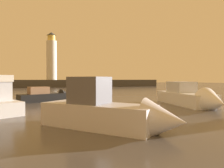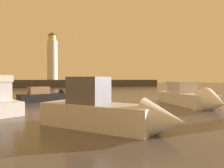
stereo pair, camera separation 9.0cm
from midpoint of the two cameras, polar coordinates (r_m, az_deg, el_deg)
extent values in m
plane|color=#4C4742|center=(34.17, -9.63, -2.88)|extent=(220.00, 220.00, 0.00)
cube|color=#423F3D|center=(66.87, -14.06, 0.14)|extent=(65.95, 4.44, 2.30)
cylinder|color=silver|center=(66.96, -16.31, 6.25)|extent=(3.09, 3.09, 12.00)
cylinder|color=#F2CC59|center=(67.89, -16.35, 12.01)|extent=(2.32, 2.32, 1.68)
cone|color=#33383D|center=(68.15, -16.36, 13.10)|extent=(2.78, 2.78, 0.96)
cube|color=silver|center=(10.91, -4.29, -8.63)|extent=(5.59, 5.77, 1.23)
cone|color=silver|center=(9.53, 14.09, -9.76)|extent=(2.69, 2.68, 1.96)
cube|color=#595960|center=(11.02, -6.38, -1.66)|extent=(2.43, 2.44, 1.40)
cube|color=white|center=(21.79, 19.17, -3.78)|extent=(3.11, 7.37, 1.17)
cone|color=white|center=(18.39, 26.16, -4.59)|extent=(2.53, 2.40, 2.32)
cube|color=silver|center=(22.22, 18.39, -0.77)|extent=(2.23, 2.79, 1.08)
cube|color=black|center=(24.59, -18.62, -3.56)|extent=(5.45, 3.51, 0.87)
cone|color=black|center=(25.84, -12.36, -3.19)|extent=(2.07, 2.13, 1.67)
cube|color=#8C6647|center=(24.38, -19.62, -1.66)|extent=(2.40, 1.85, 0.79)
camera|label=1|loc=(0.05, -90.13, 0.00)|focal=33.26mm
camera|label=2|loc=(0.05, 89.87, 0.00)|focal=33.26mm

